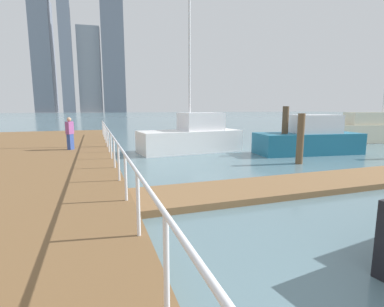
# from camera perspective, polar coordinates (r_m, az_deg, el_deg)

# --- Properties ---
(ground_plane) EXTENTS (300.00, 300.00, 0.00)m
(ground_plane) POSITION_cam_1_polar(r_m,az_deg,el_deg) (19.05, -7.33, 1.59)
(ground_plane) COLOR slate
(floating_dock) EXTENTS (11.80, 2.00, 0.18)m
(floating_dock) POSITION_cam_1_polar(r_m,az_deg,el_deg) (9.69, 21.49, -5.70)
(floating_dock) COLOR olive
(floating_dock) RESTS_ON ground_plane
(boardwalk_railing) EXTENTS (0.06, 28.41, 1.08)m
(boardwalk_railing) POSITION_cam_1_polar(r_m,az_deg,el_deg) (9.25, -14.96, 1.31)
(boardwalk_railing) COLOR white
(boardwalk_railing) RESTS_ON boardwalk
(dock_piling_0) EXTENTS (0.31, 0.31, 2.23)m
(dock_piling_0) POSITION_cam_1_polar(r_m,az_deg,el_deg) (13.44, 20.79, 2.75)
(dock_piling_0) COLOR brown
(dock_piling_0) RESTS_ON ground_plane
(dock_piling_1) EXTENTS (0.33, 0.33, 2.54)m
(dock_piling_1) POSITION_cam_1_polar(r_m,az_deg,el_deg) (15.87, 18.02, 4.35)
(dock_piling_1) COLOR brown
(dock_piling_1) RESTS_ON ground_plane
(moored_boat_0) EXTENTS (5.82, 2.70, 2.09)m
(moored_boat_0) POSITION_cam_1_polar(r_m,az_deg,el_deg) (16.76, 22.32, 2.71)
(moored_boat_0) COLOR #1E6B8C
(moored_boat_0) RESTS_ON ground_plane
(moored_boat_2) EXTENTS (5.89, 2.77, 8.29)m
(moored_boat_2) POSITION_cam_1_polar(r_m,az_deg,el_deg) (16.26, -0.03, 3.39)
(moored_boat_2) COLOR white
(moored_boat_2) RESTS_ON ground_plane
(moored_boat_3) EXTENTS (7.63, 3.01, 6.43)m
(moored_boat_3) POSITION_cam_1_polar(r_m,az_deg,el_deg) (24.74, 33.12, 3.86)
(moored_boat_3) COLOR beige
(moored_boat_3) RESTS_ON ground_plane
(pedestrian_0) EXTENTS (0.39, 0.42, 1.60)m
(pedestrian_0) POSITION_cam_1_polar(r_m,az_deg,el_deg) (15.43, -23.17, 3.77)
(pedestrian_0) COLOR #334C99
(pedestrian_0) RESTS_ON boardwalk
(skyline_tower_0) EXTENTS (10.37, 14.30, 59.26)m
(skyline_tower_0) POSITION_cam_1_polar(r_m,az_deg,el_deg) (181.78, -27.52, 16.67)
(skyline_tower_0) COLOR slate
(skyline_tower_0) RESTS_ON ground_plane
(skyline_tower_1) EXTENTS (6.23, 6.58, 75.12)m
(skyline_tower_1) POSITION_cam_1_polar(r_m,az_deg,el_deg) (176.06, -23.94, 19.81)
(skyline_tower_1) COLOR slate
(skyline_tower_1) RESTS_ON ground_plane
(skyline_tower_2) EXTENTS (12.55, 7.09, 46.70)m
(skyline_tower_2) POSITION_cam_1_polar(r_m,az_deg,el_deg) (176.51, -19.67, 15.34)
(skyline_tower_2) COLOR #8C939E
(skyline_tower_2) RESTS_ON ground_plane
(skyline_tower_3) EXTENTS (12.76, 9.78, 66.51)m
(skyline_tower_3) POSITION_cam_1_polar(r_m,az_deg,el_deg) (173.93, -15.39, 18.94)
(skyline_tower_3) COLOR slate
(skyline_tower_3) RESTS_ON ground_plane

